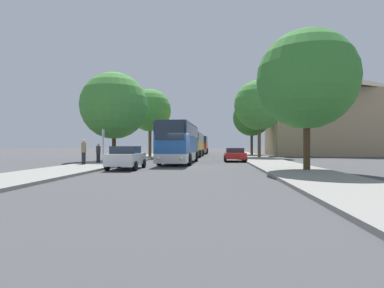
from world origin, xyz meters
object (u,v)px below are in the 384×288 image
parked_car_left_curb (126,157)px  pedestrian_waiting_near (84,152)px  bus_front (180,143)px  tree_right_near (259,105)px  parked_car_right_near (235,154)px  pedestrian_waiting_far (98,153)px  bus_rear (201,145)px  tree_left_far (114,106)px  tree_right_mid (307,80)px  tree_right_far (252,117)px  tree_left_near (150,110)px  bus_stop_sign (103,142)px  bus_middle (193,144)px

parked_car_left_curb → pedestrian_waiting_near: (-4.17, 2.67, 0.31)m
bus_front → tree_right_near: bearing=54.4°
parked_car_left_curb → parked_car_right_near: 13.05m
bus_front → pedestrian_waiting_far: (-6.66, -2.07, -0.90)m
bus_rear → tree_left_far: 29.31m
pedestrian_waiting_far → tree_right_mid: tree_right_mid is taller
parked_car_left_curb → tree_right_mid: 12.39m
tree_right_far → tree_left_near: bearing=-148.2°
pedestrian_waiting_near → parked_car_left_curb: bearing=-36.9°
parked_car_right_near → bus_stop_sign: 13.02m
bus_middle → tree_left_far: (-7.02, -12.65, 3.85)m
bus_front → bus_rear: 31.08m
bus_middle → tree_right_near: (8.70, -4.08, 4.89)m
pedestrian_waiting_far → tree_right_far: bearing=-42.6°
bus_middle → bus_front: bearing=-88.7°
bus_middle → pedestrian_waiting_near: 21.09m
bus_front → bus_middle: (-0.04, 15.62, -0.09)m
tree_left_far → tree_right_near: tree_right_near is taller
tree_right_mid → tree_left_far: bearing=144.7°
pedestrian_waiting_far → pedestrian_waiting_near: bearing=164.9°
tree_left_near → tree_right_far: bearing=31.8°
bus_stop_sign → pedestrian_waiting_far: (-1.17, 1.95, -0.90)m
pedestrian_waiting_far → bus_rear: bearing=-20.3°
tree_left_near → bus_middle: bearing=33.8°
parked_car_right_near → tree_right_near: 10.64m
pedestrian_waiting_near → bus_front: bearing=27.6°
pedestrian_waiting_near → tree_left_near: size_ratio=0.22×
tree_right_mid → parked_car_right_near: bearing=106.9°
tree_right_near → tree_right_mid: 19.72m
bus_front → bus_stop_sign: (-5.49, -4.02, -0.00)m
tree_left_far → tree_left_near: bearing=79.5°
parked_car_left_curb → parked_car_right_near: size_ratio=0.96×
pedestrian_waiting_far → parked_car_right_near: bearing=-73.3°
bus_rear → tree_right_mid: (8.34, -39.22, 3.80)m
bus_stop_sign → tree_left_far: bearing=102.7°
bus_front → tree_right_near: tree_right_near is taller
pedestrian_waiting_near → pedestrian_waiting_far: pedestrian_waiting_near is taller
bus_front → bus_stop_sign: size_ratio=3.82×
parked_car_left_curb → tree_right_far: 30.56m
bus_rear → tree_right_mid: bearing=-78.3°
bus_front → bus_rear: (0.30, 31.08, -0.11)m
bus_rear → pedestrian_waiting_far: 33.88m
tree_left_near → tree_right_mid: bearing=-55.2°
bus_rear → parked_car_left_curb: (-3.05, -38.04, -0.94)m
bus_stop_sign → tree_left_near: size_ratio=0.31×
bus_front → bus_rear: bus_front is taller
pedestrian_waiting_far → tree_right_mid: size_ratio=0.19×
bus_rear → parked_car_right_near: size_ratio=2.64×
tree_right_mid → pedestrian_waiting_near: bearing=166.1°
parked_car_left_curb → pedestrian_waiting_near: bearing=145.8°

